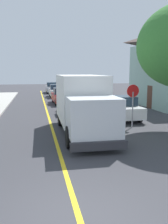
# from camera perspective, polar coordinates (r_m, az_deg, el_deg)

# --- Properties ---
(ground_plane) EXTENTS (120.00, 120.00, 0.00)m
(ground_plane) POSITION_cam_1_polar(r_m,az_deg,el_deg) (6.25, -1.13, -23.80)
(ground_plane) COLOR #38383D
(centre_line_yellow) EXTENTS (0.16, 56.00, 0.01)m
(centre_line_yellow) POSITION_cam_1_polar(r_m,az_deg,el_deg) (15.54, -7.73, -3.22)
(centre_line_yellow) COLOR gold
(centre_line_yellow) RESTS_ON ground
(box_truck) EXTENTS (2.50, 7.21, 3.20)m
(box_truck) POSITION_cam_1_polar(r_m,az_deg,el_deg) (13.38, -0.39, 2.45)
(box_truck) COLOR silver
(box_truck) RESTS_ON ground
(parked_car_near) EXTENTS (1.83, 4.41, 1.67)m
(parked_car_near) POSITION_cam_1_polar(r_m,az_deg,el_deg) (19.58, -2.46, 1.86)
(parked_car_near) COLOR black
(parked_car_near) RESTS_ON ground
(parked_car_mid) EXTENTS (1.95, 4.46, 1.67)m
(parked_car_mid) POSITION_cam_1_polar(r_m,az_deg,el_deg) (25.87, -5.27, 3.73)
(parked_car_mid) COLOR maroon
(parked_car_mid) RESTS_ON ground
(parked_car_far) EXTENTS (1.82, 4.41, 1.67)m
(parked_car_far) POSITION_cam_1_polar(r_m,az_deg,el_deg) (32.66, -6.51, 4.93)
(parked_car_far) COLOR silver
(parked_car_far) RESTS_ON ground
(parked_car_furthest) EXTENTS (1.81, 4.40, 1.67)m
(parked_car_furthest) POSITION_cam_1_polar(r_m,az_deg,el_deg) (38.84, -7.53, 5.66)
(parked_car_furthest) COLOR #B7B7BC
(parked_car_furthest) RESTS_ON ground
(parked_van_across) EXTENTS (1.90, 4.44, 1.67)m
(parked_van_across) POSITION_cam_1_polar(r_m,az_deg,el_deg) (17.78, 8.89, 0.96)
(parked_van_across) COLOR silver
(parked_van_across) RESTS_ON ground
(stop_sign) EXTENTS (0.80, 0.10, 2.65)m
(stop_sign) POSITION_cam_1_polar(r_m,az_deg,el_deg) (14.98, 11.42, 3.38)
(stop_sign) COLOR gray
(stop_sign) RESTS_ON ground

